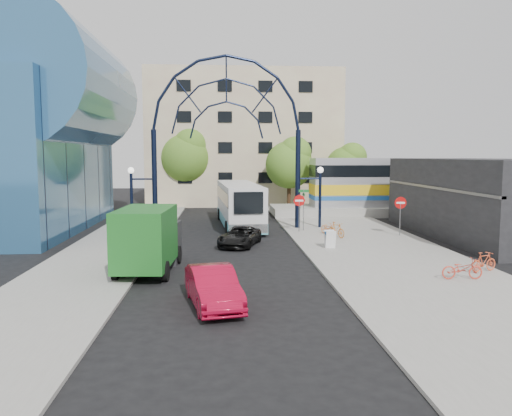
{
  "coord_description": "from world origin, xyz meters",
  "views": [
    {
      "loc": [
        -0.36,
        -20.89,
        5.23
      ],
      "look_at": [
        1.49,
        6.0,
        2.38
      ],
      "focal_mm": 35.0,
      "sensor_mm": 36.0,
      "label": 1
    }
  ],
  "objects": [
    {
      "name": "bike_far_a",
      "position": [
        9.54,
        -1.3,
        0.56
      ],
      "size": [
        1.71,
        0.67,
        0.88
      ],
      "primitive_type": "imported",
      "rotation": [
        0.0,
        0.0,
        1.52
      ],
      "color": "red",
      "rests_on": "sidewalk_east"
    },
    {
      "name": "gateway_arch",
      "position": [
        0.0,
        14.0,
        8.56
      ],
      "size": [
        13.64,
        0.44,
        12.1
      ],
      "color": "black",
      "rests_on": "ground"
    },
    {
      "name": "green_truck",
      "position": [
        -3.63,
        1.55,
        1.47
      ],
      "size": [
        2.56,
        5.97,
        2.95
      ],
      "rotation": [
        0.0,
        0.0,
        -0.06
      ],
      "color": "black",
      "rests_on": "ground"
    },
    {
      "name": "transit_hall",
      "position": [
        -15.3,
        15.0,
        6.7
      ],
      "size": [
        16.5,
        18.0,
        14.5
      ],
      "color": "#2D5D89",
      "rests_on": "ground"
    },
    {
      "name": "train_car",
      "position": [
        20.0,
        22.0,
        2.9
      ],
      "size": [
        25.1,
        3.05,
        4.2
      ],
      "color": "#B7B7BC",
      "rests_on": "train_platform"
    },
    {
      "name": "apartment_block",
      "position": [
        2.0,
        34.97,
        7.0
      ],
      "size": [
        20.0,
        12.1,
        14.0
      ],
      "color": "tan",
      "rests_on": "ground"
    },
    {
      "name": "tree_north_b",
      "position": [
        -3.88,
        29.93,
        5.27
      ],
      "size": [
        5.12,
        5.12,
        8.0
      ],
      "color": "#382314",
      "rests_on": "ground"
    },
    {
      "name": "ground",
      "position": [
        0.0,
        0.0,
        0.0
      ],
      "size": [
        120.0,
        120.0,
        0.0
      ],
      "primitive_type": "plane",
      "color": "black",
      "rests_on": "ground"
    },
    {
      "name": "bike_near_a",
      "position": [
        6.51,
        10.71,
        0.54
      ],
      "size": [
        1.09,
        1.68,
        0.83
      ],
      "primitive_type": "imported",
      "rotation": [
        0.0,
        0.0,
        0.37
      ],
      "color": "orange",
      "rests_on": "sidewalk_east"
    },
    {
      "name": "bike_far_b",
      "position": [
        11.14,
        -0.06,
        0.56
      ],
      "size": [
        1.52,
        0.91,
        0.88
      ],
      "primitive_type": "imported",
      "rotation": [
        0.0,
        0.0,
        1.94
      ],
      "color": "#DD522C",
      "rests_on": "sidewalk_east"
    },
    {
      "name": "stop_sign",
      "position": [
        4.8,
        12.0,
        1.99
      ],
      "size": [
        0.8,
        0.07,
        2.5
      ],
      "color": "slate",
      "rests_on": "sidewalk_east"
    },
    {
      "name": "do_not_enter_sign",
      "position": [
        11.0,
        10.0,
        1.98
      ],
      "size": [
        0.76,
        0.07,
        2.48
      ],
      "color": "slate",
      "rests_on": "sidewalk_east"
    },
    {
      "name": "city_bus",
      "position": [
        0.91,
        15.96,
        1.65
      ],
      "size": [
        3.35,
        11.61,
        3.15
      ],
      "rotation": [
        0.0,
        0.0,
        0.07
      ],
      "color": "silver",
      "rests_on": "ground"
    },
    {
      "name": "red_sedan",
      "position": [
        -0.69,
        -3.93,
        0.69
      ],
      "size": [
        2.27,
        4.39,
        1.38
      ],
      "primitive_type": "imported",
      "rotation": [
        0.0,
        0.0,
        0.2
      ],
      "color": "#A70A28",
      "rests_on": "ground"
    },
    {
      "name": "bike_near_b",
      "position": [
        6.78,
        9.59,
        0.59
      ],
      "size": [
        1.1,
        1.61,
        0.95
      ],
      "primitive_type": "imported",
      "rotation": [
        0.0,
        0.0,
        0.46
      ],
      "color": "orange",
      "rests_on": "sidewalk_east"
    },
    {
      "name": "commercial_block_east",
      "position": [
        16.0,
        10.0,
        2.5
      ],
      "size": [
        6.0,
        16.0,
        5.0
      ],
      "primitive_type": "cube",
      "color": "black",
      "rests_on": "ground"
    },
    {
      "name": "plaza_west",
      "position": [
        -6.5,
        6.0,
        0.06
      ],
      "size": [
        5.0,
        50.0,
        0.12
      ],
      "primitive_type": "cube",
      "color": "gray",
      "rests_on": "ground"
    },
    {
      "name": "street_name_sign",
      "position": [
        5.2,
        12.6,
        2.13
      ],
      "size": [
        0.7,
        0.7,
        2.8
      ],
      "color": "slate",
      "rests_on": "sidewalk_east"
    },
    {
      "name": "tree_north_c",
      "position": [
        12.12,
        27.93,
        4.28
      ],
      "size": [
        4.16,
        4.16,
        6.5
      ],
      "color": "#382314",
      "rests_on": "ground"
    },
    {
      "name": "black_suv",
      "position": [
        0.65,
        7.63,
        0.56
      ],
      "size": [
        2.95,
        4.37,
        1.11
      ],
      "primitive_type": "imported",
      "rotation": [
        0.0,
        0.0,
        -0.3
      ],
      "color": "black",
      "rests_on": "ground"
    },
    {
      "name": "sandwich_board",
      "position": [
        5.6,
        5.98,
        0.74
      ],
      "size": [
        0.55,
        0.61,
        0.99
      ],
      "color": "white",
      "rests_on": "sidewalk_east"
    },
    {
      "name": "train_platform",
      "position": [
        20.0,
        22.0,
        0.4
      ],
      "size": [
        32.0,
        5.0,
        0.8
      ],
      "primitive_type": "cube",
      "color": "gray",
      "rests_on": "ground"
    },
    {
      "name": "tree_north_a",
      "position": [
        6.12,
        25.93,
        4.61
      ],
      "size": [
        4.48,
        4.48,
        7.0
      ],
      "color": "#382314",
      "rests_on": "ground"
    },
    {
      "name": "sidewalk_east",
      "position": [
        8.0,
        4.0,
        0.06
      ],
      "size": [
        8.0,
        56.0,
        0.12
      ],
      "primitive_type": "cube",
      "color": "gray",
      "rests_on": "ground"
    }
  ]
}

